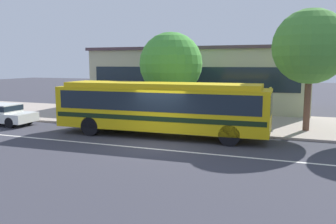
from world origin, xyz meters
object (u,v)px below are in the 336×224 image
at_px(street_tree_near_stop, 171,64).
at_px(street_tree_mid_block, 310,47).
at_px(transit_bus, 161,105).
at_px(pedestrian_waiting_near_sign, 151,110).
at_px(sedan_behind_bus, 1,113).
at_px(bus_stop_sign, 270,104).

height_order(street_tree_near_stop, street_tree_mid_block, street_tree_mid_block).
relative_size(transit_bus, street_tree_near_stop, 1.97).
height_order(pedestrian_waiting_near_sign, street_tree_near_stop, street_tree_near_stop).
xyz_separation_m(street_tree_near_stop, street_tree_mid_block, (8.30, -0.98, 0.92)).
bearing_deg(street_tree_mid_block, pedestrian_waiting_near_sign, -169.65).
bearing_deg(street_tree_mid_block, street_tree_near_stop, 173.24).
distance_m(sedan_behind_bus, pedestrian_waiting_near_sign, 9.50).
distance_m(pedestrian_waiting_near_sign, street_tree_mid_block, 9.45).
xyz_separation_m(transit_bus, pedestrian_waiting_near_sign, (-1.44, 2.11, -0.57)).
xyz_separation_m(pedestrian_waiting_near_sign, street_tree_near_stop, (0.29, 2.55, 2.69)).
xyz_separation_m(bus_stop_sign, street_tree_near_stop, (-6.46, 2.65, 2.05)).
bearing_deg(sedan_behind_bus, bus_stop_sign, 7.99).
relative_size(bus_stop_sign, street_tree_mid_block, 0.37).
distance_m(transit_bus, sedan_behind_bus, 10.69).
bearing_deg(bus_stop_sign, pedestrian_waiting_near_sign, 179.18).
relative_size(sedan_behind_bus, street_tree_mid_block, 0.64).
bearing_deg(bus_stop_sign, sedan_behind_bus, -172.01).
xyz_separation_m(sedan_behind_bus, street_tree_mid_block, (17.80, 3.91, 3.94)).
height_order(transit_bus, street_tree_near_stop, street_tree_near_stop).
bearing_deg(pedestrian_waiting_near_sign, street_tree_mid_block, 10.35).
bearing_deg(sedan_behind_bus, transit_bus, 1.25).
bearing_deg(bus_stop_sign, street_tree_near_stop, 157.70).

